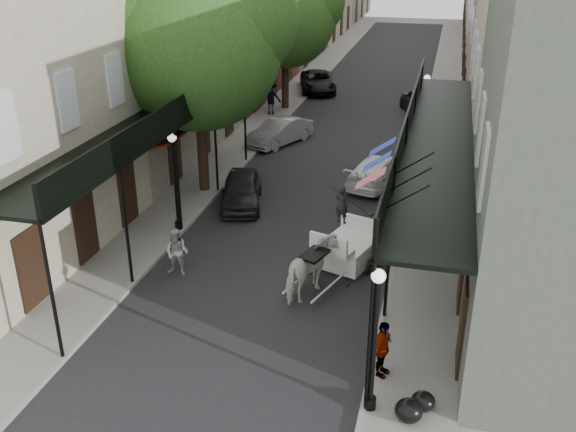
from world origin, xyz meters
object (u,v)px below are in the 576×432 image
Objects in this scene: car_left_far at (318,81)px; car_right_far at (420,101)px; pedestrian_sidewalk_right at (382,349)px; car_left_near at (241,190)px; lamppost_right_far at (424,111)px; car_right_near at (380,171)px; car_left_mid at (280,132)px; lamppost_right_near at (374,339)px; pedestrian_sidewalk_left at (271,98)px; horse at (312,270)px; tree_near at (207,37)px; carriage at (355,228)px; pedestrian_walking at (177,252)px; tree_far at (292,12)px; lamppost_left at (175,181)px.

car_right_far is (7.20, -4.18, 0.09)m from car_left_far.
car_left_near is at bearing 55.16° from pedestrian_sidewalk_right.
lamppost_right_far reaches higher than car_right_near.
car_left_mid is (-0.54, 8.18, 0.01)m from car_left_near.
lamppost_right_near reaches higher than car_left_far.
pedestrian_sidewalk_left is at bearing 155.00° from lamppost_right_far.
tree_near is at bearing -33.37° from horse.
car_right_far is at bearing -76.75° from horse.
pedestrian_sidewalk_right reaches higher than car_right_far.
tree_near is 2.60× the size of lamppost_right_near.
tree_near reaches higher than lamppost_right_near.
car_right_near is (6.20, -16.49, -0.04)m from car_left_far.
car_right_near is at bearing 95.84° from lamppost_right_near.
car_right_far reaches higher than car_left_far.
pedestrian_sidewalk_left is at bearing 132.55° from carriage.
pedestrian_walking reaches higher than car_left_mid.
car_left_near is (2.43, -13.26, -0.44)m from pedestrian_sidewalk_left.
tree_far is at bearing -56.34° from horse.
lamppost_right_near is at bearing -164.27° from pedestrian_sidewalk_right.
car_right_far is at bearing 73.84° from car_left_mid.
horse reaches higher than car_left_mid.
pedestrian_sidewalk_right is (2.53, -3.48, -0.02)m from horse.
car_left_near reaches higher than car_right_near.
car_left_near is 17.14m from car_right_far.
carriage reaches higher than car_left_mid.
tree_near is 4.94× the size of pedestrian_sidewalk_left.
car_right_near is 12.34m from car_right_far.
car_left_far reaches higher than car_left_near.
car_left_far is at bearing -60.49° from horse.
carriage is at bearing -39.36° from car_left_mid.
car_right_far is at bearing 178.63° from pedestrian_sidewalk_left.
car_left_far is (-6.16, 23.69, -0.50)m from carriage.
car_left_mid is at bearing 79.08° from car_left_near.
car_left_near is at bearing -83.81° from tree_far.
lamppost_left and lamppost_right_far have the same top height.
pedestrian_sidewalk_left is (-7.60, 16.79, -0.09)m from carriage.
pedestrian_sidewalk_left is 0.50× the size of car_left_near.
horse reaches higher than car_right_far.
lamppost_right_near is at bearing -60.17° from carriage.
car_left_near is (-6.70, -9.00, -1.39)m from lamppost_right_far.
pedestrian_sidewalk_left is 0.40× the size of car_left_far.
car_right_near is 0.97× the size of car_right_far.
car_right_far is (6.74, 7.80, 0.11)m from car_left_mid.
car_left_near is at bearing 163.87° from carriage.
lamppost_left is at bearing -70.23° from car_left_mid.
car_left_mid is (-0.29, 14.18, -0.14)m from pedestrian_walking.
car_right_far is at bearing 21.48° from pedestrian_sidewalk_right.
pedestrian_sidewalk_left is (-0.79, -1.92, -4.74)m from tree_far.
lamppost_right_near is 1.00× the size of lamppost_right_far.
lamppost_right_near is at bearing 112.17° from car_right_near.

